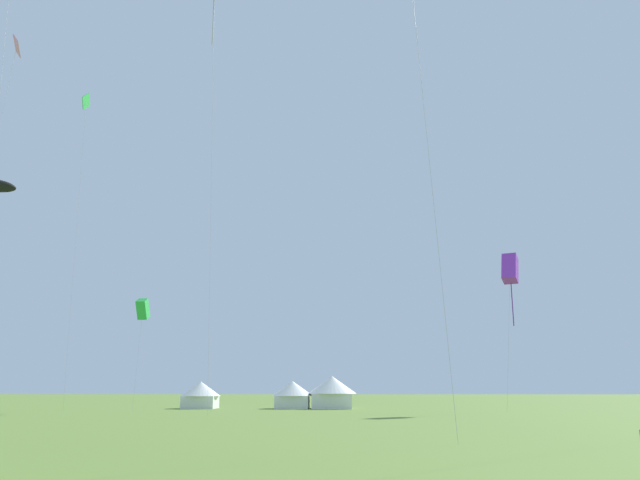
% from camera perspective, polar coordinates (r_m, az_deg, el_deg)
% --- Properties ---
extents(kite_pink_diamond, '(2.44, 2.29, 30.11)m').
position_cam_1_polar(kite_pink_diamond, '(59.16, -25.54, 14.66)').
color(kite_pink_diamond, pink).
rests_on(kite_pink_diamond, ground).
extents(kite_green_diamond, '(1.36, 2.55, 29.19)m').
position_cam_1_polar(kite_green_diamond, '(64.68, -20.18, 10.67)').
color(kite_green_diamond, green).
rests_on(kite_green_diamond, ground).
extents(kite_green_box, '(1.04, 1.72, 10.45)m').
position_cam_1_polar(kite_green_box, '(63.50, -15.51, -5.95)').
color(kite_green_box, green).
rests_on(kite_green_box, ground).
extents(kite_purple_box, '(2.57, 2.84, 14.62)m').
position_cam_1_polar(kite_purple_box, '(63.41, 16.58, -2.48)').
color(kite_purple_box, purple).
rests_on(kite_purple_box, ground).
extents(festival_tent_left, '(4.19, 4.19, 2.73)m').
position_cam_1_polar(festival_tent_left, '(69.55, -10.60, -13.30)').
color(festival_tent_left, white).
rests_on(festival_tent_left, ground).
extents(festival_tent_right, '(4.28, 4.28, 2.78)m').
position_cam_1_polar(festival_tent_right, '(68.10, -2.47, -13.49)').
color(festival_tent_right, white).
rests_on(festival_tent_right, ground).
extents(festival_tent_center, '(5.05, 5.05, 3.28)m').
position_cam_1_polar(festival_tent_center, '(67.88, 1.09, -13.27)').
color(festival_tent_center, white).
rests_on(festival_tent_center, ground).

